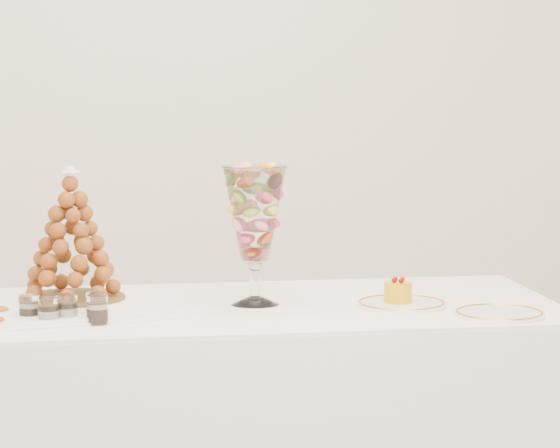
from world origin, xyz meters
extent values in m
cube|color=white|center=(0.00, 2.00, 1.40)|extent=(4.50, 0.04, 2.80)
cube|color=white|center=(-0.13, 0.25, 0.36)|extent=(1.96, 0.86, 0.72)
cube|color=white|center=(-0.13, 0.25, 0.73)|extent=(1.95, 0.85, 0.01)
cube|color=white|center=(-0.50, 0.26, 0.74)|extent=(0.61, 0.50, 0.02)
cylinder|color=white|center=(0.01, 0.25, 0.74)|extent=(0.13, 0.13, 0.02)
cylinder|color=white|center=(0.01, 0.25, 0.80)|extent=(0.03, 0.03, 0.09)
sphere|color=white|center=(0.01, 0.25, 0.85)|extent=(0.04, 0.04, 0.04)
cylinder|color=white|center=(0.40, 0.14, 0.74)|extent=(0.24, 0.24, 0.01)
cylinder|color=white|center=(0.61, -0.03, 0.74)|extent=(0.23, 0.23, 0.01)
cylinder|color=white|center=(-0.59, 0.12, 0.77)|extent=(0.05, 0.05, 0.07)
cylinder|color=white|center=(-0.50, 0.09, 0.77)|extent=(0.06, 0.06, 0.07)
cylinder|color=white|center=(-0.42, 0.14, 0.77)|extent=(0.06, 0.06, 0.07)
cylinder|color=white|center=(-0.55, 0.07, 0.77)|extent=(0.06, 0.06, 0.07)
cylinder|color=white|center=(-0.42, 0.06, 0.77)|extent=(0.07, 0.07, 0.07)
cylinder|color=brown|center=(-0.47, 0.34, 0.76)|extent=(0.29, 0.29, 0.01)
cone|color=brown|center=(-0.47, 0.34, 0.93)|extent=(0.26, 0.26, 0.35)
sphere|color=white|center=(-0.47, 0.34, 1.09)|extent=(0.03, 0.03, 0.03)
cylinder|color=#DCA20A|center=(0.39, 0.15, 0.77)|extent=(0.08, 0.08, 0.05)
sphere|color=#810804|center=(0.40, 0.16, 0.81)|extent=(0.01, 0.01, 0.01)
sphere|color=#810804|center=(0.39, 0.16, 0.81)|extent=(0.01, 0.01, 0.01)
sphere|color=#810804|center=(0.38, 0.15, 0.81)|extent=(0.01, 0.01, 0.01)
sphere|color=#810804|center=(0.39, 0.14, 0.81)|extent=(0.01, 0.01, 0.01)
camera|label=1|loc=(-0.63, -3.24, 1.39)|focal=85.00mm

